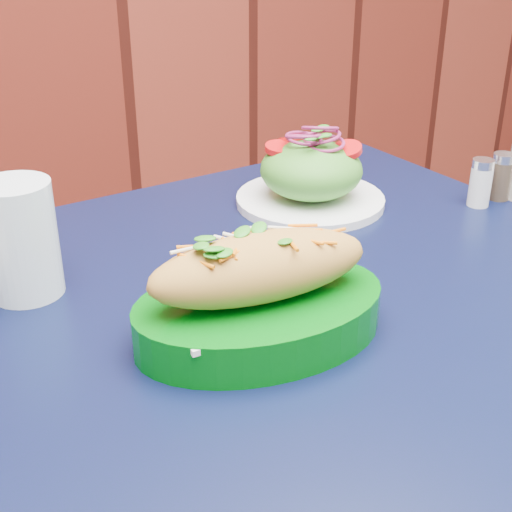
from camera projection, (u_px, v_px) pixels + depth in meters
cafe_table at (314, 357)px, 0.83m from camera, size 0.82×0.82×0.75m
banh_mi_basket at (260, 295)px, 0.69m from camera, size 0.28×0.21×0.12m
salad_plate at (311, 175)px, 1.01m from camera, size 0.21×0.21×0.12m
water_glass at (20, 240)px, 0.77m from camera, size 0.08×0.08×0.13m
salt_shaker at (481, 183)px, 1.01m from camera, size 0.03×0.03×0.07m
pepper_shaker at (501, 176)px, 1.03m from camera, size 0.03×0.03×0.07m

